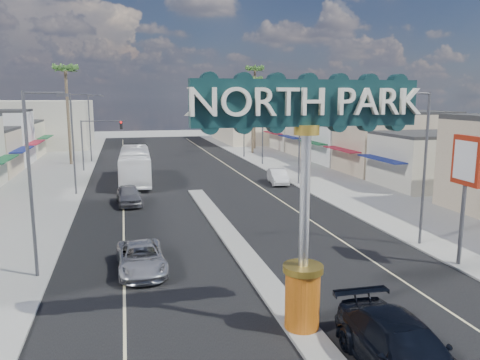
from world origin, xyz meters
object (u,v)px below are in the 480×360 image
streetlight_l_near (33,176)px  suv_right (403,350)px  traffic_signal_left (98,135)px  streetlight_r_far (243,122)px  traffic_signal_right (249,132)px  palm_left_far (66,74)px  streetlight_r_mid (298,134)px  bank_pylon_sign (466,168)px  gateway_sign (306,177)px  streetlight_l_far (91,124)px  car_parked_right (278,177)px  streetlight_r_near (423,161)px  car_parked_left (129,195)px  palm_right_mid (253,84)px  suv_left (141,258)px  palm_right_far (255,74)px  streetlight_l_mid (75,139)px  city_bus (135,165)px

streetlight_l_near → suv_right: bearing=-42.8°
traffic_signal_left → streetlight_r_far: 21.20m
streetlight_r_far → suv_right: streetlight_r_far is taller
traffic_signal_right → palm_left_far: size_ratio=0.46×
streetlight_r_mid → streetlight_r_far: bearing=90.0°
palm_left_far → bank_pylon_sign: size_ratio=1.96×
gateway_sign → streetlight_l_far: (-10.43, 50.02, -0.86)m
bank_pylon_sign → gateway_sign: bearing=-153.5°
traffic_signal_left → car_parked_right: bearing=-36.1°
streetlight_r_near → car_parked_left: 22.76m
traffic_signal_right → streetlight_r_far: 8.14m
traffic_signal_left → streetlight_r_far: size_ratio=0.67×
gateway_sign → streetlight_r_mid: bearing=69.6°
palm_right_mid → car_parked_left: bearing=-121.6°
car_parked_left → car_parked_right: 15.88m
streetlight_l_far → streetlight_r_mid: size_ratio=1.00×
suv_right → suv_left: bearing=125.3°
gateway_sign → bank_pylon_sign: gateway_sign is taller
streetlight_l_far → palm_right_far: (25.43, 10.00, 7.32)m
gateway_sign → palm_right_mid: 55.76m
traffic_signal_left → palm_left_far: size_ratio=0.46×
streetlight_l_mid → bank_pylon_sign: 31.46m
streetlight_l_near → traffic_signal_right: bearing=60.0°
streetlight_r_near → streetlight_l_mid: bearing=136.2°
gateway_sign → city_bus: (-5.25, 33.36, -4.18)m
streetlight_l_near → bank_pylon_sign: bearing=-9.5°
suv_left → streetlight_l_far: bearing=94.2°
streetlight_l_mid → suv_left: 21.30m
traffic_signal_right → streetlight_l_near: (-19.62, -33.99, 0.79)m
suv_right → city_bus: city_bus is taller
car_parked_left → car_parked_right: car_parked_left is taller
streetlight_r_far → palm_right_far: (4.57, 10.00, 7.32)m
car_parked_left → bank_pylon_sign: bearing=-52.5°
palm_right_far → streetlight_r_mid: bearing=-98.1°
streetlight_l_mid → car_parked_right: 19.66m
streetlight_l_near → streetlight_r_near: same height
streetlight_r_mid → bank_pylon_sign: bearing=-89.9°
palm_right_far → car_parked_left: palm_right_far is taller
streetlight_l_mid → palm_right_far: (25.43, 32.00, 7.32)m
traffic_signal_right → palm_left_far: palm_left_far is taller
streetlight_r_mid → suv_left: size_ratio=1.78×
palm_left_far → gateway_sign: bearing=-74.9°
traffic_signal_left → car_parked_left: bearing=-80.5°
palm_left_far → palm_right_mid: (26.00, 6.00, -0.90)m
streetlight_l_mid → streetlight_r_far: same height
suv_right → car_parked_left: (-8.04, 26.61, -0.10)m
traffic_signal_right → streetlight_l_near: streetlight_l_near is taller
streetlight_r_mid → suv_right: bearing=-105.0°
streetlight_l_near → streetlight_l_far: (0.00, 42.00, 0.00)m
gateway_sign → city_bus: 34.03m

